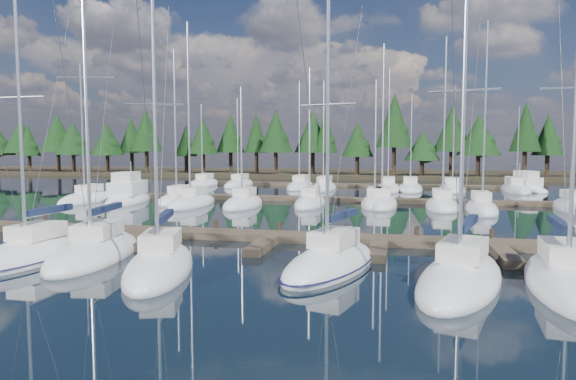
% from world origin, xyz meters
% --- Properties ---
extents(ground, '(260.00, 260.00, 0.00)m').
position_xyz_m(ground, '(0.00, 30.00, 0.00)').
color(ground, black).
rests_on(ground, ground).
extents(far_shore, '(220.00, 30.00, 0.60)m').
position_xyz_m(far_shore, '(0.00, 90.00, 0.30)').
color(far_shore, '#30291A').
rests_on(far_shore, ground).
extents(main_dock, '(44.00, 6.13, 0.90)m').
position_xyz_m(main_dock, '(0.00, 17.36, 0.20)').
color(main_dock, '#4E4131').
rests_on(main_dock, ground).
extents(back_docks, '(50.00, 21.80, 0.40)m').
position_xyz_m(back_docks, '(0.00, 49.58, 0.20)').
color(back_docks, '#4E4131').
rests_on(back_docks, ground).
extents(front_sailboat_1, '(3.14, 8.05, 13.86)m').
position_xyz_m(front_sailboat_1, '(-9.97, 10.26, 0.29)').
color(front_sailboat_1, silver).
rests_on(front_sailboat_1, ground).
extents(front_sailboat_2, '(4.34, 8.88, 15.55)m').
position_xyz_m(front_sailboat_2, '(-7.30, 11.28, 0.30)').
color(front_sailboat_2, silver).
rests_on(front_sailboat_2, ground).
extents(front_sailboat_3, '(4.75, 8.35, 12.90)m').
position_xyz_m(front_sailboat_3, '(-2.94, 9.31, 0.29)').
color(front_sailboat_3, silver).
rests_on(front_sailboat_3, ground).
extents(front_sailboat_4, '(4.90, 8.61, 12.98)m').
position_xyz_m(front_sailboat_4, '(4.12, 11.43, 0.28)').
color(front_sailboat_4, silver).
rests_on(front_sailboat_4, ground).
extents(front_sailboat_5, '(5.06, 9.22, 13.51)m').
position_xyz_m(front_sailboat_5, '(9.40, 9.95, 0.28)').
color(front_sailboat_5, silver).
rests_on(front_sailboat_5, ground).
extents(front_sailboat_6, '(3.50, 9.00, 13.60)m').
position_xyz_m(front_sailboat_6, '(13.22, 10.36, 0.29)').
color(front_sailboat_6, silver).
rests_on(front_sailboat_6, ground).
extents(back_sailboat_rows, '(47.12, 32.99, 17.25)m').
position_xyz_m(back_sailboat_rows, '(0.01, 45.42, 0.27)').
color(back_sailboat_rows, silver).
rests_on(back_sailboat_rows, ground).
extents(motor_yacht_left, '(5.17, 10.20, 4.88)m').
position_xyz_m(motor_yacht_left, '(-19.02, 34.96, 0.53)').
color(motor_yacht_left, silver).
rests_on(motor_yacht_left, ground).
extents(motor_yacht_right, '(5.89, 8.66, 4.12)m').
position_xyz_m(motor_yacht_right, '(21.86, 57.01, 0.46)').
color(motor_yacht_right, silver).
rests_on(motor_yacht_right, ground).
extents(tree_line, '(184.97, 11.54, 14.04)m').
position_xyz_m(tree_line, '(1.18, 80.12, 7.39)').
color(tree_line, black).
rests_on(tree_line, far_shore).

